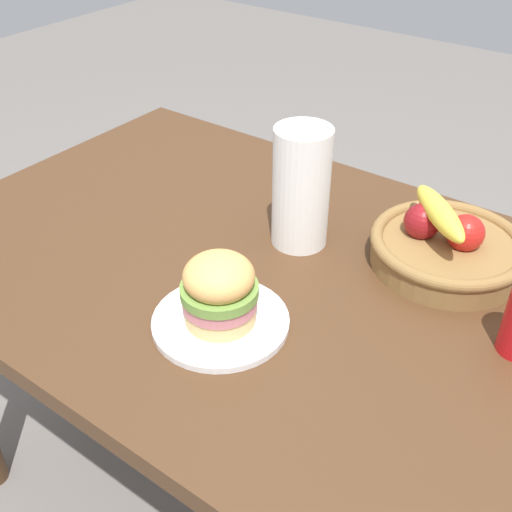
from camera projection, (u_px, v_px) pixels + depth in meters
name	position (u px, v px, depth m)	size (l,w,h in m)	color
ground_plane	(264.00, 500.00, 1.62)	(8.00, 8.00, 0.00)	slate
dining_table	(267.00, 307.00, 1.24)	(1.40, 0.90, 0.75)	#4C301C
plate	(221.00, 322.00, 1.05)	(0.23, 0.23, 0.01)	white
sandwich	(219.00, 290.00, 1.01)	(0.13, 0.13, 0.12)	#E5BC75
fruit_basket	(446.00, 245.00, 1.17)	(0.29, 0.29, 0.14)	olive
paper_towel_roll	(303.00, 189.00, 1.19)	(0.11, 0.11, 0.24)	white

